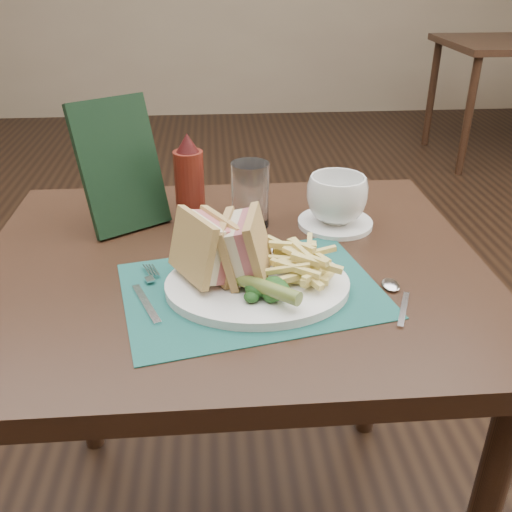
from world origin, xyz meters
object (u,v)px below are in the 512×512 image
at_px(sandwich_half_b, 232,246).
at_px(ketchup_bottle, 189,180).
at_px(plate, 257,285).
at_px(coffee_cup, 337,199).
at_px(drinking_glass, 250,195).
at_px(table_bg_right, 507,101).
at_px(placemat, 252,290).
at_px(table_main, 234,416).
at_px(check_presenter, 120,166).
at_px(sandwich_half_a, 193,250).
at_px(saucer, 335,223).

relative_size(sandwich_half_b, ketchup_bottle, 0.60).
height_order(plate, coffee_cup, coffee_cup).
bearing_deg(drinking_glass, table_bg_right, 54.16).
bearing_deg(ketchup_bottle, table_bg_right, 52.25).
xyz_separation_m(placemat, sandwich_half_b, (-0.03, 0.02, 0.07)).
distance_m(table_main, coffee_cup, 0.50).
distance_m(table_main, plate, 0.40).
xyz_separation_m(table_main, check_presenter, (-0.20, 0.17, 0.50)).
bearing_deg(check_presenter, sandwich_half_a, -94.65).
bearing_deg(ketchup_bottle, saucer, -6.72).
xyz_separation_m(table_bg_right, drinking_glass, (-1.85, -2.57, 0.44)).
relative_size(drinking_glass, ketchup_bottle, 0.70).
bearing_deg(saucer, drinking_glass, 174.86).
height_order(sandwich_half_b, ketchup_bottle, ketchup_bottle).
distance_m(coffee_cup, drinking_glass, 0.17).
xyz_separation_m(sandwich_half_b, check_presenter, (-0.21, 0.25, 0.05)).
bearing_deg(saucer, sandwich_half_a, -140.68).
bearing_deg(sandwich_half_b, table_main, 101.93).
distance_m(sandwich_half_b, check_presenter, 0.33).
relative_size(table_main, ketchup_bottle, 4.84).
xyz_separation_m(saucer, ketchup_bottle, (-0.29, 0.03, 0.09)).
bearing_deg(table_main, placemat, -74.03).
bearing_deg(table_bg_right, drinking_glass, -125.84).
relative_size(table_bg_right, placemat, 2.20).
distance_m(table_main, sandwich_half_a, 0.46).
height_order(coffee_cup, check_presenter, check_presenter).
relative_size(table_bg_right, plate, 3.00).
height_order(sandwich_half_b, check_presenter, check_presenter).
height_order(ketchup_bottle, check_presenter, check_presenter).
height_order(table_bg_right, sandwich_half_a, sandwich_half_a).
relative_size(table_main, saucer, 6.00).
bearing_deg(saucer, check_presenter, 175.05).
bearing_deg(drinking_glass, ketchup_bottle, 171.02).
bearing_deg(ketchup_bottle, sandwich_half_a, -87.57).
bearing_deg(coffee_cup, saucer, 0.00).
bearing_deg(sandwich_half_b, drinking_glass, 90.30).
relative_size(table_main, sandwich_half_a, 8.00).
xyz_separation_m(placemat, check_presenter, (-0.23, 0.27, 0.12)).
height_order(placemat, plate, plate).
xyz_separation_m(sandwich_half_b, drinking_glass, (0.04, 0.23, -0.01)).
distance_m(placemat, coffee_cup, 0.31).
bearing_deg(table_main, plate, -69.34).
relative_size(plate, sandwich_half_b, 2.69).
relative_size(coffee_cup, check_presenter, 0.47).
xyz_separation_m(table_bg_right, coffee_cup, (-1.68, -2.58, 0.43)).
bearing_deg(plate, sandwich_half_b, 153.26).
xyz_separation_m(table_main, drinking_glass, (0.05, 0.15, 0.44)).
bearing_deg(sandwich_half_a, coffee_cup, 9.34).
xyz_separation_m(sandwich_half_a, drinking_glass, (0.11, 0.24, -0.01)).
bearing_deg(table_main, check_presenter, 140.61).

